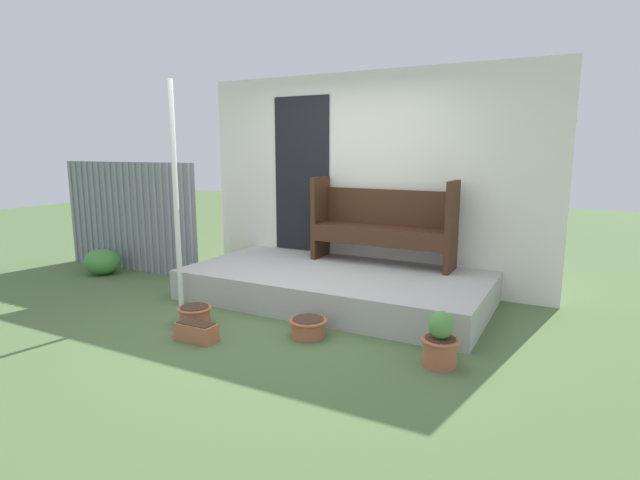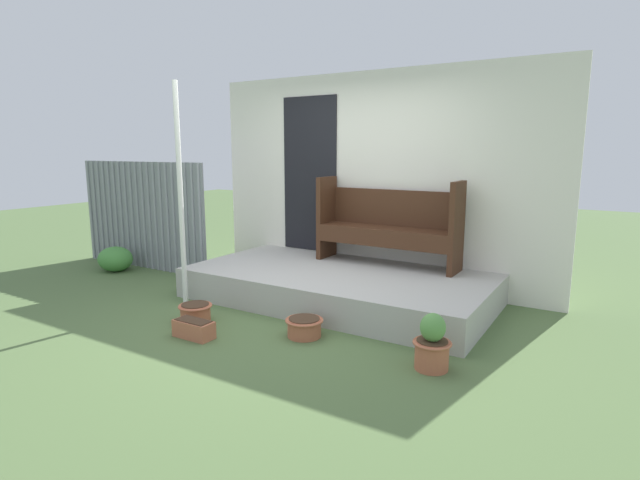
{
  "view_description": "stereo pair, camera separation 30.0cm",
  "coord_description": "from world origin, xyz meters",
  "px_view_note": "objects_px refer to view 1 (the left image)",
  "views": [
    {
      "loc": [
        2.55,
        -4.01,
        1.67
      ],
      "look_at": [
        0.26,
        0.3,
        0.79
      ],
      "focal_mm": 28.0,
      "sensor_mm": 36.0,
      "label": 1
    },
    {
      "loc": [
        2.81,
        -3.86,
        1.67
      ],
      "look_at": [
        0.26,
        0.3,
        0.79
      ],
      "focal_mm": 28.0,
      "sensor_mm": 36.0,
      "label": 2
    }
  ],
  "objects_px": {
    "flower_pot_right": "(440,342)",
    "shrub_by_fence": "(102,262)",
    "planter_box_rect": "(196,332)",
    "support_post": "(176,196)",
    "flower_pot_left": "(195,314)",
    "flower_pot_middle": "(308,327)",
    "bench": "(383,221)"
  },
  "relations": [
    {
      "from": "flower_pot_middle",
      "to": "planter_box_rect",
      "type": "bearing_deg",
      "value": -147.01
    },
    {
      "from": "support_post",
      "to": "bench",
      "type": "distance_m",
      "value": 2.35
    },
    {
      "from": "flower_pot_middle",
      "to": "shrub_by_fence",
      "type": "xyz_separation_m",
      "value": [
        -3.6,
        0.69,
        0.08
      ]
    },
    {
      "from": "support_post",
      "to": "planter_box_rect",
      "type": "distance_m",
      "value": 1.56
    },
    {
      "from": "planter_box_rect",
      "to": "flower_pot_right",
      "type": "bearing_deg",
      "value": 13.38
    },
    {
      "from": "flower_pot_right",
      "to": "planter_box_rect",
      "type": "height_order",
      "value": "flower_pot_right"
    },
    {
      "from": "bench",
      "to": "flower_pot_right",
      "type": "xyz_separation_m",
      "value": [
        1.18,
        -1.79,
        -0.65
      ]
    },
    {
      "from": "flower_pot_left",
      "to": "planter_box_rect",
      "type": "height_order",
      "value": "flower_pot_left"
    },
    {
      "from": "flower_pot_left",
      "to": "shrub_by_fence",
      "type": "distance_m",
      "value": 2.63
    },
    {
      "from": "support_post",
      "to": "flower_pot_middle",
      "type": "height_order",
      "value": "support_post"
    },
    {
      "from": "flower_pot_right",
      "to": "flower_pot_left",
      "type": "bearing_deg",
      "value": -175.92
    },
    {
      "from": "shrub_by_fence",
      "to": "bench",
      "type": "bearing_deg",
      "value": 15.99
    },
    {
      "from": "bench",
      "to": "flower_pot_left",
      "type": "xyz_separation_m",
      "value": [
        -1.17,
        -1.96,
        -0.75
      ]
    },
    {
      "from": "planter_box_rect",
      "to": "support_post",
      "type": "bearing_deg",
      "value": 140.24
    },
    {
      "from": "flower_pot_left",
      "to": "planter_box_rect",
      "type": "relative_size",
      "value": 0.87
    },
    {
      "from": "flower_pot_middle",
      "to": "flower_pot_right",
      "type": "xyz_separation_m",
      "value": [
        1.21,
        -0.06,
        0.1
      ]
    },
    {
      "from": "flower_pot_middle",
      "to": "flower_pot_right",
      "type": "distance_m",
      "value": 1.22
    },
    {
      "from": "support_post",
      "to": "bench",
      "type": "height_order",
      "value": "support_post"
    },
    {
      "from": "flower_pot_middle",
      "to": "planter_box_rect",
      "type": "relative_size",
      "value": 0.91
    },
    {
      "from": "support_post",
      "to": "bench",
      "type": "relative_size",
      "value": 1.4
    },
    {
      "from": "flower_pot_right",
      "to": "planter_box_rect",
      "type": "bearing_deg",
      "value": -166.62
    },
    {
      "from": "support_post",
      "to": "bench",
      "type": "bearing_deg",
      "value": 42.56
    },
    {
      "from": "planter_box_rect",
      "to": "flower_pot_left",
      "type": "bearing_deg",
      "value": 133.47
    },
    {
      "from": "bench",
      "to": "shrub_by_fence",
      "type": "xyz_separation_m",
      "value": [
        -3.64,
        -1.04,
        -0.67
      ]
    },
    {
      "from": "support_post",
      "to": "flower_pot_left",
      "type": "distance_m",
      "value": 1.27
    },
    {
      "from": "support_post",
      "to": "bench",
      "type": "xyz_separation_m",
      "value": [
        1.71,
        1.57,
        -0.34
      ]
    },
    {
      "from": "flower_pot_middle",
      "to": "shrub_by_fence",
      "type": "relative_size",
      "value": 0.7
    },
    {
      "from": "planter_box_rect",
      "to": "shrub_by_fence",
      "type": "height_order",
      "value": "shrub_by_fence"
    },
    {
      "from": "bench",
      "to": "flower_pot_right",
      "type": "height_order",
      "value": "bench"
    },
    {
      "from": "bench",
      "to": "planter_box_rect",
      "type": "height_order",
      "value": "bench"
    },
    {
      "from": "flower_pot_right",
      "to": "shrub_by_fence",
      "type": "distance_m",
      "value": 4.87
    },
    {
      "from": "support_post",
      "to": "planter_box_rect",
      "type": "bearing_deg",
      "value": -39.76
    }
  ]
}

